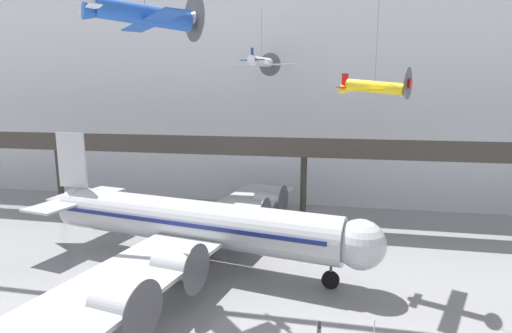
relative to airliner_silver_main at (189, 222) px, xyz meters
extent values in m
cube|color=silver|center=(8.48, 21.83, 10.68)|extent=(140.00, 3.00, 28.64)
cube|color=#38332D|center=(8.48, 11.70, 4.63)|extent=(110.00, 3.20, 0.90)
cube|color=#38332D|center=(8.48, 10.16, 5.63)|extent=(110.00, 0.12, 1.10)
cylinder|color=#38332D|center=(-21.77, 12.66, 0.27)|extent=(0.70, 0.70, 7.82)
cylinder|color=#38332D|center=(8.48, 12.66, 0.27)|extent=(0.70, 0.70, 7.82)
cylinder|color=#B7BABF|center=(0.12, -0.02, 0.06)|extent=(25.66, 8.23, 3.68)
sphere|color=#B7BABF|center=(13.75, -2.54, 0.06)|extent=(3.61, 3.61, 3.61)
cone|color=#B7BABF|center=(-13.68, 2.53, 0.34)|extent=(5.32, 4.20, 3.39)
cube|color=navy|center=(0.12, -0.02, 0.43)|extent=(23.93, 7.98, 0.33)
cube|color=#B7BABF|center=(2.80, 9.62, -0.77)|extent=(8.76, 17.06, 0.28)
cube|color=#B7BABF|center=(-0.82, -9.98, -0.77)|extent=(8.76, 17.06, 0.28)
cylinder|color=#B7BABF|center=(3.90, 5.78, -0.72)|extent=(3.23, 2.27, 1.77)
cylinder|color=#4C4C51|center=(5.50, 5.48, -0.72)|extent=(0.67, 3.31, 3.36)
cylinder|color=#B7BABF|center=(4.90, 11.21, -0.72)|extent=(3.23, 2.27, 1.77)
cylinder|color=#4C4C51|center=(6.50, 10.92, -0.72)|extent=(0.67, 3.31, 3.36)
cylinder|color=#B7BABF|center=(1.58, -6.79, -0.72)|extent=(3.23, 2.27, 1.77)
cylinder|color=#4C4C51|center=(3.17, -7.09, -0.72)|extent=(0.67, 3.31, 3.36)
cylinder|color=#B7BABF|center=(0.57, -12.22, -0.72)|extent=(3.23, 2.27, 1.77)
cylinder|color=#4C4C51|center=(2.17, -12.52, -0.72)|extent=(0.67, 3.31, 3.36)
cube|color=#B7BABF|center=(-12.24, 2.26, 4.48)|extent=(3.23, 0.79, 5.15)
cube|color=#B7BABF|center=(-11.87, 2.19, 0.80)|extent=(4.93, 10.00, 0.20)
cylinder|color=#4C4C51|center=(11.75, -2.17, -2.39)|extent=(0.20, 0.20, 1.21)
cylinder|color=black|center=(11.75, -2.17, -2.99)|extent=(1.35, 0.61, 1.30)
cylinder|color=#4C4C51|center=(0.95, 2.82, -2.39)|extent=(0.20, 0.20, 1.21)
cylinder|color=black|center=(0.95, 2.82, -2.99)|extent=(1.35, 0.61, 1.30)
cylinder|color=#4C4C51|center=(-0.12, -2.97, -2.39)|extent=(0.20, 0.20, 1.21)
cylinder|color=black|center=(-0.12, -2.97, -2.99)|extent=(1.35, 0.61, 1.30)
cylinder|color=#1E4CAD|center=(-0.67, -4.92, 15.58)|extent=(5.34, 5.23, 1.62)
cone|color=white|center=(1.65, -2.68, 15.76)|extent=(1.53, 1.53, 1.15)
cylinder|color=#4C4C51|center=(1.81, -2.52, 15.77)|extent=(2.33, 2.41, 3.31)
cone|color=#1E4CAD|center=(-2.82, -7.00, 15.41)|extent=(1.98, 1.97, 1.17)
cube|color=#1E4CAD|center=(-0.40, -4.66, 15.20)|extent=(7.54, 7.71, 0.10)
cube|color=white|center=(-3.09, -7.27, 15.58)|extent=(2.84, 2.90, 0.06)
cylinder|color=silver|center=(3.51, 13.98, 14.01)|extent=(1.89, 5.00, 1.18)
cone|color=navy|center=(3.98, 16.49, 13.92)|extent=(1.04, 0.96, 0.91)
cylinder|color=#4C4C51|center=(4.01, 16.66, 13.92)|extent=(2.59, 0.52, 2.62)
cone|color=silver|center=(3.08, 11.64, 14.10)|extent=(1.09, 1.47, 0.90)
cube|color=silver|center=(3.57, 14.27, 13.71)|extent=(7.45, 2.51, 0.10)
cube|color=navy|center=(3.03, 11.35, 14.62)|extent=(0.17, 0.59, 1.21)
cube|color=navy|center=(3.03, 11.35, 14.01)|extent=(2.69, 1.06, 0.06)
cylinder|color=slate|center=(3.51, 13.98, 17.08)|extent=(0.04, 0.04, 5.12)
cylinder|color=yellow|center=(14.39, 0.25, 11.03)|extent=(4.20, 2.38, 1.26)
cone|color=red|center=(16.39, -0.57, 11.25)|extent=(0.92, 0.97, 0.77)
cylinder|color=#4C4C51|center=(16.53, -0.62, 11.26)|extent=(0.88, 2.07, 2.22)
cone|color=yellow|center=(12.53, 1.01, 10.83)|extent=(1.36, 1.12, 0.83)
cube|color=yellow|center=(14.62, 0.16, 10.78)|extent=(3.29, 6.16, 0.10)
cube|color=red|center=(12.29, 1.11, 11.55)|extent=(0.49, 0.25, 1.03)
cube|color=red|center=(12.29, 1.11, 11.03)|extent=(1.31, 2.25, 0.06)
cylinder|color=slate|center=(14.39, 0.25, 15.48)|extent=(0.04, 0.04, 8.03)
cylinder|color=#B2B5BA|center=(14.39, -7.76, -3.13)|extent=(0.07, 0.07, 0.95)
sphere|color=#B2B5BA|center=(14.39, -7.76, -2.61)|extent=(0.10, 0.10, 0.10)
cube|color=#232326|center=(11.19, -8.68, -2.76)|extent=(0.23, 0.76, 0.73)
camera|label=1|loc=(11.72, -30.22, 10.49)|focal=28.00mm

